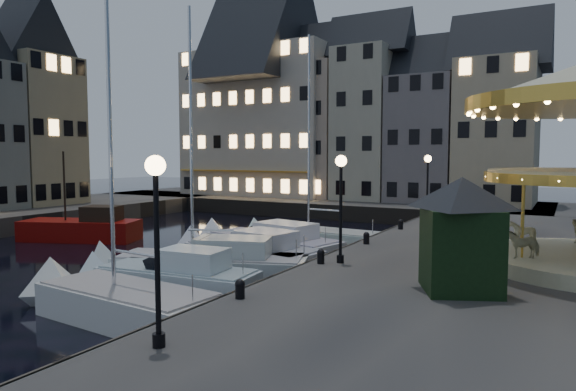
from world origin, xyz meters
The scene contains 28 objects.
ground centered at (0.00, 0.00, 0.00)m, with size 160.00×160.00×0.00m, color black.
quay_east centered at (14.00, 6.00, 0.65)m, with size 16.00×56.00×1.30m, color #474442.
quay_north centered at (-8.00, 28.00, 0.65)m, with size 44.00×12.00×1.30m, color #474442.
quaywall_e centered at (6.00, 6.00, 0.65)m, with size 0.15×44.00×1.30m, color #47423A.
quaywall_n centered at (-6.00, 22.00, 0.65)m, with size 48.00×0.15×1.30m, color #47423A.
streetlamp_a centered at (7.20, -9.00, 4.02)m, with size 0.44×0.44×4.17m.
streetlamp_b centered at (7.20, 1.00, 4.02)m, with size 0.44×0.44×4.17m.
streetlamp_c centered at (7.20, 14.50, 4.02)m, with size 0.44×0.44×4.17m.
bollard_a centered at (6.60, -5.00, 1.60)m, with size 0.30×0.30×0.57m.
bollard_b centered at (6.60, 0.50, 1.60)m, with size 0.30×0.30×0.57m.
bollard_c centered at (6.60, 5.50, 1.60)m, with size 0.30×0.30×0.57m.
bollard_d centered at (6.60, 11.00, 1.60)m, with size 0.30×0.30×0.57m.
townhouse_na centered at (-19.50, 30.00, 7.78)m, with size 5.50×8.00×12.80m.
townhouse_nb centered at (-14.05, 30.00, 8.28)m, with size 6.16×8.00×13.80m.
townhouse_nc centered at (-8.00, 30.00, 8.78)m, with size 6.82×8.00×14.80m.
townhouse_nd centered at (-2.25, 30.00, 9.28)m, with size 5.50×8.00×15.80m.
townhouse_ne centered at (3.20, 30.00, 7.78)m, with size 6.16×8.00×12.80m.
townhouse_nf centered at (9.25, 30.00, 8.28)m, with size 6.82×8.00×13.80m.
townhouse_wc centered at (-26.00, 10.95, 8.48)m, with size 8.80×5.50×14.20m.
hotel_corner centered at (-14.00, 30.00, 9.78)m, with size 17.60×9.00×16.80m.
motorboat_a centered at (1.77, -5.26, 0.54)m, with size 7.63×3.01×12.69m.
motorboat_b centered at (1.41, -2.31, 0.64)m, with size 7.44×2.80×2.15m.
motorboat_c centered at (1.06, 0.22, 0.68)m, with size 9.22×5.29×12.43m.
motorboat_d centered at (1.29, 3.31, 0.64)m, with size 8.05×3.89×2.15m.
motorboat_e centered at (0.66, 6.29, 0.64)m, with size 8.94×4.28×2.15m.
motorboat_f centered at (1.57, 9.75, 0.53)m, with size 8.54×2.70×11.30m.
red_fishing_boat centered at (-12.39, 4.98, 0.70)m, with size 7.77×5.04×5.90m.
ticket_kiosk centered at (12.05, -1.08, 3.67)m, with size 3.40×3.40×3.99m.
Camera 1 is at (14.94, -17.16, 5.47)m, focal length 32.00 mm.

